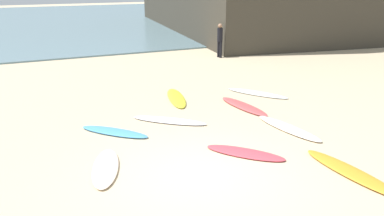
{
  "coord_description": "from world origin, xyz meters",
  "views": [
    {
      "loc": [
        -3.36,
        -6.82,
        3.98
      ],
      "look_at": [
        1.36,
        3.33,
        0.3
      ],
      "focal_mm": 37.32,
      "sensor_mm": 36.0,
      "label": 1
    }
  ],
  "objects": [
    {
      "name": "ocean_water",
      "position": [
        0.0,
        34.06,
        0.04
      ],
      "size": [
        120.0,
        40.0,
        0.08
      ],
      "primitive_type": "cube",
      "color": "slate",
      "rests_on": "ground_plane"
    },
    {
      "name": "beachgoer_near",
      "position": [
        6.62,
        11.21,
        0.97
      ],
      "size": [
        0.3,
        0.34,
        1.74
      ],
      "rotation": [
        0.0,
        0.0,
        4.79
      ],
      "color": "black",
      "rests_on": "ground_plane"
    },
    {
      "name": "surfboard_7",
      "position": [
        3.35,
        1.33,
        0.04
      ],
      "size": [
        0.78,
        2.37,
        0.09
      ],
      "primitive_type": "ellipsoid",
      "rotation": [
        0.0,
        0.0,
        0.11
      ],
      "color": "silver",
      "rests_on": "ground_plane"
    },
    {
      "name": "surfboard_5",
      "position": [
        -1.05,
        3.07,
        0.04
      ],
      "size": [
        1.72,
        1.82,
        0.08
      ],
      "primitive_type": "ellipsoid",
      "rotation": [
        0.0,
        0.0,
        3.88
      ],
      "color": "#4C99D4",
      "rests_on": "ground_plane"
    },
    {
      "name": "surfboard_8",
      "position": [
        3.28,
        3.5,
        0.04
      ],
      "size": [
        0.72,
        2.3,
        0.09
      ],
      "primitive_type": "ellipsoid",
      "rotation": [
        0.0,
        0.0,
        3.23
      ],
      "color": "#E15152",
      "rests_on": "ground_plane"
    },
    {
      "name": "surfboard_1",
      "position": [
        1.68,
        5.28,
        0.04
      ],
      "size": [
        1.11,
        2.41,
        0.08
      ],
      "primitive_type": "ellipsoid",
      "rotation": [
        0.0,
        0.0,
        2.89
      ],
      "color": "yellow",
      "rests_on": "ground_plane"
    },
    {
      "name": "surfboard_2",
      "position": [
        4.54,
        4.61,
        0.04
      ],
      "size": [
        1.67,
        2.27,
        0.07
      ],
      "primitive_type": "ellipsoid",
      "rotation": [
        0.0,
        0.0,
        3.69
      ],
      "color": "white",
      "rests_on": "ground_plane"
    },
    {
      "name": "ground_plane",
      "position": [
        0.0,
        0.0,
        0.0
      ],
      "size": [
        120.0,
        120.0,
        0.0
      ],
      "primitive_type": "plane",
      "color": "#C6B28E"
    },
    {
      "name": "surfboard_3",
      "position": [
        2.91,
        -1.33,
        0.04
      ],
      "size": [
        0.62,
        2.53,
        0.08
      ],
      "primitive_type": "ellipsoid",
      "rotation": [
        0.0,
        0.0,
        0.04
      ],
      "color": "orange",
      "rests_on": "ground_plane"
    },
    {
      "name": "surfboard_6",
      "position": [
        0.62,
        3.27,
        0.04
      ],
      "size": [
        1.99,
        1.84,
        0.08
      ],
      "primitive_type": "ellipsoid",
      "rotation": [
        0.0,
        0.0,
        3.99
      ],
      "color": "white",
      "rests_on": "ground_plane"
    },
    {
      "name": "surfboard_0",
      "position": [
        1.41,
        0.45,
        0.03
      ],
      "size": [
        1.66,
        1.82,
        0.07
      ],
      "primitive_type": "ellipsoid",
      "rotation": [
        0.0,
        0.0,
        3.85
      ],
      "color": "#E3434F",
      "rests_on": "ground_plane"
    },
    {
      "name": "surfboard_4",
      "position": [
        -1.76,
        1.07,
        0.04
      ],
      "size": [
        1.12,
        2.02,
        0.09
      ],
      "primitive_type": "ellipsoid",
      "rotation": [
        0.0,
        0.0,
        2.83
      ],
      "color": "beige",
      "rests_on": "ground_plane"
    }
  ]
}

